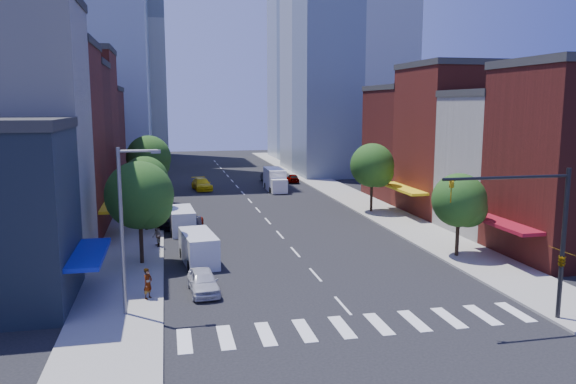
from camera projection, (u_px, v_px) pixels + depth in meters
name	position (u px, v px, depth m)	size (l,w,h in m)	color
ground	(343.00, 306.00, 31.97)	(220.00, 220.00, 0.00)	black
sidewalk_left	(143.00, 198.00, 67.93)	(5.00, 120.00, 0.15)	gray
sidewalk_right	(340.00, 192.00, 73.20)	(5.00, 120.00, 0.15)	gray
crosswalk	(361.00, 326.00, 29.07)	(19.00, 3.00, 0.01)	silver
bldg_left_2	(24.00, 146.00, 46.09)	(12.00, 9.00, 16.00)	#5E1D16
bldg_left_3	(45.00, 145.00, 54.37)	(12.00, 8.00, 15.00)	#4A1712
bldg_left_4	(60.00, 130.00, 62.42)	(12.00, 9.00, 17.00)	#5E1D16
bldg_left_5	(74.00, 143.00, 71.90)	(12.00, 10.00, 13.00)	#4A1712
bldg_right_1	(517.00, 165.00, 49.94)	(12.00, 8.00, 12.00)	beige
bldg_right_2	(466.00, 142.00, 58.40)	(12.00, 10.00, 15.00)	#5E1D16
bldg_right_3	(423.00, 145.00, 68.21)	(12.00, 10.00, 13.00)	#4A1712
tower_far_w	(120.00, 23.00, 115.54)	(18.00, 18.00, 56.00)	#9EA5AD
traffic_signal	(554.00, 245.00, 29.08)	(7.24, 2.24, 8.00)	black
streetlight	(125.00, 221.00, 29.63)	(2.25, 0.25, 9.00)	slate
tree_left_near	(142.00, 198.00, 39.37)	(4.80, 4.80, 7.30)	black
tree_left_mid	(147.00, 182.00, 50.04)	(4.20, 4.20, 6.65)	black
tree_left_far	(150.00, 159.00, 63.45)	(5.00, 5.00, 7.75)	black
tree_right_near	(461.00, 202.00, 41.42)	(4.00, 4.00, 6.20)	black
tree_right_far	(374.00, 167.00, 58.69)	(4.60, 4.60, 7.20)	black
parked_car_front	(203.00, 281.00, 34.09)	(1.68, 4.18, 1.42)	silver
parked_car_second	(193.00, 226.00, 49.24)	(1.57, 4.51, 1.49)	black
parked_car_third	(192.00, 224.00, 50.66)	(2.12, 4.60, 1.28)	#999999
parked_car_rear	(169.00, 217.00, 52.94)	(2.31, 5.67, 1.65)	black
cargo_van_near	(199.00, 248.00, 40.32)	(2.71, 5.46, 2.23)	silver
cargo_van_far	(182.00, 221.00, 50.09)	(2.33, 5.20, 2.17)	silver
taxi	(202.00, 184.00, 75.09)	(2.16, 5.32, 1.54)	yellow
traffic_car_oncoming	(267.00, 177.00, 83.08)	(1.52, 4.37, 1.44)	black
traffic_car_far	(293.00, 178.00, 82.16)	(1.54, 3.83, 1.30)	#999999
box_truck	(275.00, 180.00, 74.61)	(2.32, 7.17, 2.87)	white
pedestrian_near	(148.00, 283.00, 32.60)	(0.66, 0.43, 1.81)	#999999
pedestrian_far	(157.00, 236.00, 44.54)	(0.83, 0.65, 1.72)	#999999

